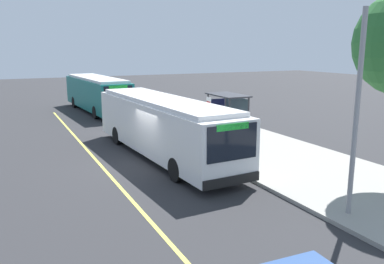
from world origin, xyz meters
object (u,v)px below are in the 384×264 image
transit_bus_main (163,125)px  transit_bus_second (97,93)px  waiting_bench (228,127)px  route_sign_post (209,116)px  pedestrian_commuter (207,122)px

transit_bus_main → transit_bus_second: 15.89m
waiting_bench → route_sign_post: route_sign_post is taller
transit_bus_second → route_sign_post: 16.54m
transit_bus_second → route_sign_post: bearing=7.1°
route_sign_post → pedestrian_commuter: 3.21m
waiting_bench → pedestrian_commuter: pedestrian_commuter is taller
transit_bus_second → pedestrian_commuter: (13.62, 3.38, -0.50)m
route_sign_post → pedestrian_commuter: (-2.79, 1.35, -0.84)m
transit_bus_main → waiting_bench: bearing=114.6°
transit_bus_second → route_sign_post: (16.41, 2.04, 0.34)m
transit_bus_main → pedestrian_commuter: transit_bus_main is taller
pedestrian_commuter → transit_bus_second: bearing=-166.0°
transit_bus_main → pedestrian_commuter: size_ratio=7.26×
waiting_bench → route_sign_post: size_ratio=0.57×
route_sign_post → pedestrian_commuter: size_ratio=1.66×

